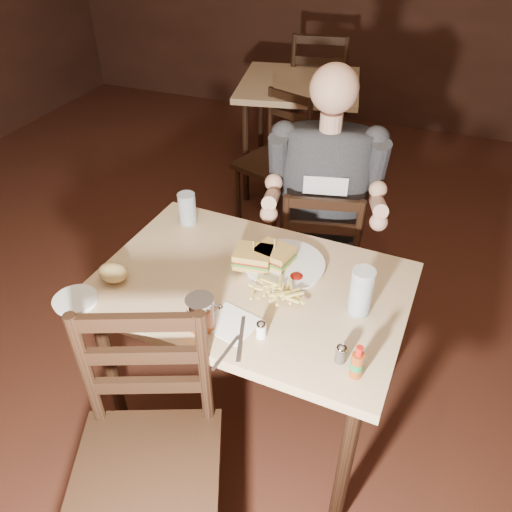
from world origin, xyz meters
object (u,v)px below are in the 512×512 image
(bg_table, at_px, (299,95))
(bg_chair_far, at_px, (318,95))
(dinner_plate, at_px, (285,265))
(bg_chair_near, at_px, (271,164))
(side_plate, at_px, (75,301))
(syrup_dispenser, at_px, (200,313))
(glass_right, at_px, (361,292))
(main_table, at_px, (251,303))
(hot_sauce, at_px, (358,361))
(chair_near, at_px, (146,475))
(diner, at_px, (326,174))
(glass_left, at_px, (187,209))
(chair_far, at_px, (319,254))

(bg_table, bearing_deg, bg_chair_far, 90.00)
(dinner_plate, bearing_deg, bg_chair_near, 111.31)
(bg_chair_near, relative_size, side_plate, 5.87)
(syrup_dispenser, bearing_deg, bg_chair_far, 100.66)
(bg_chair_far, bearing_deg, glass_right, 97.33)
(bg_table, xyz_separation_m, glass_right, (0.84, -2.09, 0.17))
(bg_table, height_order, glass_right, glass_right)
(bg_chair_far, xyz_separation_m, side_plate, (-0.03, -2.93, 0.28))
(main_table, height_order, hot_sauce, hot_sauce)
(bg_chair_far, xyz_separation_m, bg_chair_near, (0.00, -1.10, -0.08))
(main_table, bearing_deg, chair_near, -98.96)
(chair_near, relative_size, dinner_plate, 3.35)
(glass_right, height_order, syrup_dispenser, glass_right)
(diner, relative_size, syrup_dispenser, 7.95)
(syrup_dispenser, height_order, side_plate, syrup_dispenser)
(chair_near, distance_m, side_plate, 0.59)
(main_table, height_order, diner, diner)
(dinner_plate, xyz_separation_m, glass_left, (-0.46, 0.14, 0.06))
(bg_table, bearing_deg, chair_near, -82.11)
(bg_chair_near, xyz_separation_m, glass_left, (0.09, -1.27, 0.42))
(main_table, height_order, dinner_plate, dinner_plate)
(bg_chair_near, height_order, glass_right, glass_right)
(diner, distance_m, syrup_dispenser, 0.92)
(bg_chair_far, height_order, syrup_dispenser, bg_chair_far)
(main_table, bearing_deg, bg_chair_near, 107.00)
(chair_near, relative_size, glass_left, 7.26)
(bg_table, height_order, syrup_dispenser, syrup_dispenser)
(glass_right, bearing_deg, glass_left, 160.46)
(main_table, distance_m, chair_near, 0.65)
(main_table, relative_size, side_plate, 7.73)
(chair_far, relative_size, chair_near, 0.88)
(syrup_dispenser, bearing_deg, main_table, 77.93)
(main_table, height_order, bg_chair_far, bg_chair_far)
(bg_chair_far, distance_m, dinner_plate, 2.58)
(bg_chair_far, xyz_separation_m, dinner_plate, (0.55, -2.51, 0.28))
(chair_near, height_order, dinner_plate, chair_near)
(bg_chair_far, bearing_deg, chair_near, 86.18)
(bg_table, xyz_separation_m, chair_near, (0.37, -2.69, -0.21))
(glass_left, bearing_deg, hot_sauce, -33.42)
(chair_near, xyz_separation_m, bg_chair_far, (-0.37, 3.24, 0.03))
(bg_table, distance_m, chair_near, 2.72)
(bg_table, bearing_deg, chair_far, -68.50)
(chair_near, distance_m, diner, 1.34)
(bg_chair_far, relative_size, bg_chair_near, 1.20)
(main_table, xyz_separation_m, glass_right, (0.37, -0.01, 0.18))
(bg_chair_far, height_order, bg_chair_near, bg_chair_far)
(main_table, relative_size, chair_near, 1.16)
(hot_sauce, distance_m, syrup_dispenser, 0.49)
(dinner_plate, bearing_deg, side_plate, -143.88)
(chair_near, bearing_deg, bg_table, 75.54)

